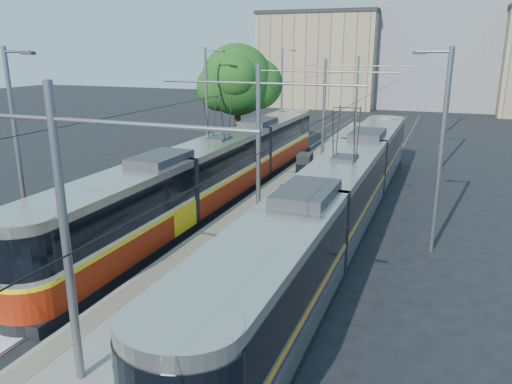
% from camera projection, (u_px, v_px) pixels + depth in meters
% --- Properties ---
extents(ground, '(160.00, 160.00, 0.00)m').
position_uv_depth(ground, '(168.00, 310.00, 15.66)').
color(ground, black).
rests_on(ground, ground).
extents(platform, '(4.00, 50.00, 0.30)m').
position_uv_depth(platform, '(310.00, 179.00, 30.86)').
color(platform, gray).
rests_on(platform, ground).
extents(tactile_strip_left, '(0.70, 50.00, 0.01)m').
position_uv_depth(tactile_strip_left, '(288.00, 174.00, 31.32)').
color(tactile_strip_left, gray).
rests_on(tactile_strip_left, platform).
extents(tactile_strip_right, '(0.70, 50.00, 0.01)m').
position_uv_depth(tactile_strip_right, '(333.00, 178.00, 30.32)').
color(tactile_strip_right, gray).
rests_on(tactile_strip_right, platform).
extents(rails, '(8.71, 70.00, 0.03)m').
position_uv_depth(rails, '(310.00, 181.00, 30.90)').
color(rails, gray).
rests_on(rails, ground).
extents(track_arrow, '(1.20, 5.00, 0.01)m').
position_uv_depth(track_arrow, '(3.00, 336.00, 14.22)').
color(track_arrow, silver).
rests_on(track_arrow, ground).
extents(tram_left, '(2.43, 29.18, 5.50)m').
position_uv_depth(tram_left, '(219.00, 168.00, 26.81)').
color(tram_left, black).
rests_on(tram_left, ground).
extents(tram_right, '(2.43, 30.97, 5.50)m').
position_uv_depth(tram_right, '(343.00, 191.00, 22.06)').
color(tram_right, black).
rests_on(tram_right, ground).
extents(catenary, '(9.20, 70.00, 7.00)m').
position_uv_depth(catenary, '(299.00, 113.00, 27.10)').
color(catenary, slate).
rests_on(catenary, platform).
extents(street_lamps, '(15.18, 38.22, 8.00)m').
position_uv_depth(street_lamps, '(327.00, 107.00, 33.34)').
color(street_lamps, slate).
rests_on(street_lamps, ground).
extents(shelter, '(0.83, 1.22, 2.56)m').
position_uv_depth(shelter, '(304.00, 177.00, 25.18)').
color(shelter, black).
rests_on(shelter, platform).
extents(tree, '(5.72, 5.29, 8.31)m').
position_uv_depth(tree, '(243.00, 81.00, 36.54)').
color(tree, '#382314').
rests_on(tree, ground).
extents(building_left, '(16.32, 12.24, 12.86)m').
position_uv_depth(building_left, '(322.00, 59.00, 71.14)').
color(building_left, tan).
rests_on(building_left, ground).
extents(building_centre, '(18.36, 14.28, 16.95)m').
position_uv_depth(building_centre, '(444.00, 44.00, 68.62)').
color(building_centre, gray).
rests_on(building_centre, ground).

